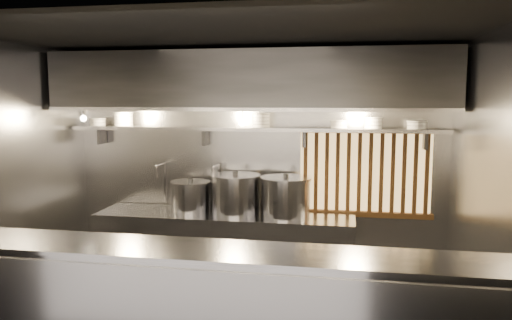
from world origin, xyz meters
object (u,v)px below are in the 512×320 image
(heat_lamp, at_px, (82,113))
(stock_pot_mid, at_px, (235,194))
(stock_pot_right, at_px, (286,197))
(pendant_bulb, at_px, (242,122))
(stock_pot_left, at_px, (191,196))

(heat_lamp, distance_m, stock_pot_mid, 1.98)
(stock_pot_right, bearing_deg, pendant_bulb, 171.84)
(pendant_bulb, height_order, stock_pot_mid, pendant_bulb)
(heat_lamp, relative_size, stock_pot_right, 0.50)
(stock_pot_mid, relative_size, stock_pot_right, 0.98)
(heat_lamp, distance_m, pendant_bulb, 1.83)
(stock_pot_mid, xyz_separation_m, stock_pot_right, (0.60, -0.05, -0.00))
(stock_pot_mid, bearing_deg, stock_pot_left, -179.46)
(heat_lamp, bearing_deg, stock_pot_right, 6.78)
(stock_pot_mid, bearing_deg, pendant_bulb, 18.34)
(stock_pot_right, bearing_deg, heat_lamp, -173.22)
(stock_pot_right, bearing_deg, stock_pot_mid, 175.40)
(stock_pot_mid, height_order, stock_pot_right, stock_pot_mid)
(pendant_bulb, relative_size, stock_pot_right, 0.27)
(pendant_bulb, height_order, stock_pot_right, pendant_bulb)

